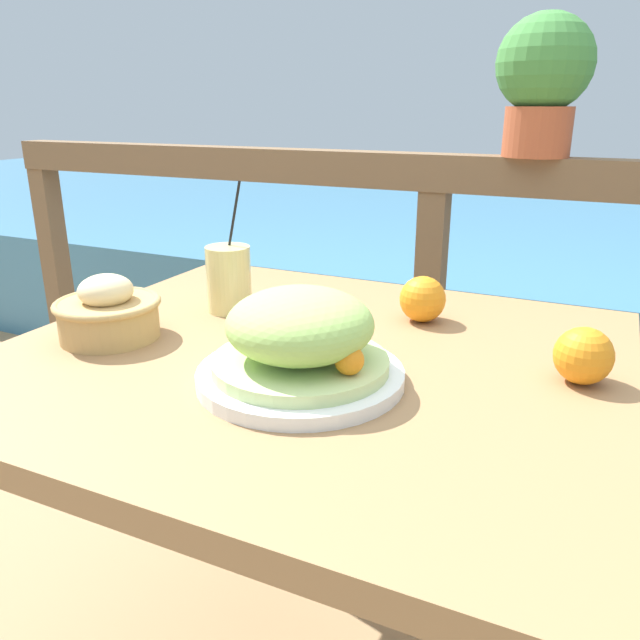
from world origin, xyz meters
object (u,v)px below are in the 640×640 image
at_px(drink_glass, 229,279).
at_px(bread_basket, 108,312).
at_px(potted_plant, 543,78).
at_px(salad_plate, 300,343).

height_order(drink_glass, bread_basket, drink_glass).
distance_m(bread_basket, potted_plant, 1.06).
distance_m(drink_glass, bread_basket, 0.24).
relative_size(salad_plate, drink_glass, 1.20).
bearing_deg(bread_basket, salad_plate, -3.53).
height_order(salad_plate, bread_basket, salad_plate).
height_order(salad_plate, drink_glass, drink_glass).
bearing_deg(bread_basket, potted_plant, 55.31).
bearing_deg(potted_plant, bread_basket, -124.69).
xyz_separation_m(drink_glass, bread_basket, (-0.10, -0.21, -0.02)).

